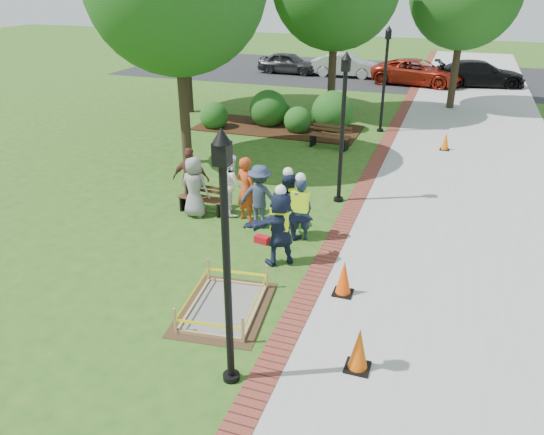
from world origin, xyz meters
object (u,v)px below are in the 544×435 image
(lamp_near, at_px, (226,247))
(hivis_worker_a, at_px, (280,225))
(hivis_worker_c, at_px, (288,203))
(wet_concrete_pad, at_px, (224,299))
(bench_near, at_px, (203,204))
(cone_front, at_px, (359,350))
(hivis_worker_b, at_px, (300,207))

(lamp_near, xyz_separation_m, hivis_worker_a, (-0.46, 3.95, -1.53))
(hivis_worker_a, height_order, hivis_worker_c, hivis_worker_a)
(lamp_near, relative_size, hivis_worker_c, 2.31)
(wet_concrete_pad, distance_m, hivis_worker_c, 3.60)
(wet_concrete_pad, height_order, hivis_worker_c, hivis_worker_c)
(bench_near, xyz_separation_m, hivis_worker_c, (2.69, -0.64, 0.68))
(bench_near, distance_m, lamp_near, 7.25)
(wet_concrete_pad, distance_m, lamp_near, 3.03)
(bench_near, bearing_deg, cone_front, -43.35)
(lamp_near, relative_size, hivis_worker_b, 2.40)
(wet_concrete_pad, xyz_separation_m, hivis_worker_a, (0.46, 2.14, 0.72))
(bench_near, height_order, lamp_near, lamp_near)
(wet_concrete_pad, distance_m, bench_near, 4.86)
(hivis_worker_a, bearing_deg, bench_near, 145.64)
(lamp_near, bearing_deg, hivis_worker_a, 96.70)
(hivis_worker_a, bearing_deg, cone_front, -51.71)
(cone_front, bearing_deg, hivis_worker_c, 121.10)
(cone_front, xyz_separation_m, hivis_worker_a, (-2.39, 3.03, 0.55))
(hivis_worker_b, bearing_deg, lamp_near, -85.77)
(wet_concrete_pad, relative_size, hivis_worker_a, 1.29)
(cone_front, relative_size, hivis_worker_b, 0.47)
(wet_concrete_pad, relative_size, hivis_worker_c, 1.35)
(hivis_worker_b, bearing_deg, hivis_worker_c, 165.30)
(hivis_worker_b, bearing_deg, wet_concrete_pad, -98.86)
(hivis_worker_b, bearing_deg, bench_near, 166.43)
(cone_front, bearing_deg, lamp_near, -154.34)
(bench_near, xyz_separation_m, hivis_worker_b, (3.04, -0.73, 0.66))
(hivis_worker_b, bearing_deg, cone_front, -61.83)
(hivis_worker_a, relative_size, hivis_worker_c, 1.05)
(wet_concrete_pad, bearing_deg, hivis_worker_c, 86.93)
(hivis_worker_a, xyz_separation_m, hivis_worker_c, (-0.27, 1.38, -0.04))
(lamp_near, bearing_deg, wet_concrete_pad, 117.06)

